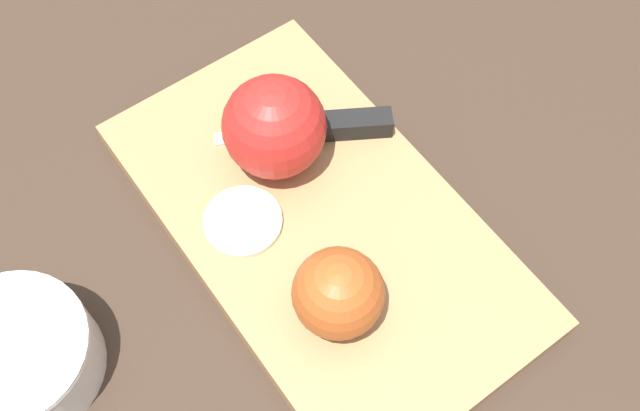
{
  "coord_description": "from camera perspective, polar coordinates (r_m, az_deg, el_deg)",
  "views": [
    {
      "loc": [
        -0.2,
        0.2,
        0.55
      ],
      "look_at": [
        0.0,
        0.0,
        0.04
      ],
      "focal_mm": 42.0,
      "sensor_mm": 36.0,
      "label": 1
    }
  ],
  "objects": [
    {
      "name": "apple_half_left",
      "position": [
        0.53,
        1.39,
        -6.67
      ],
      "size": [
        0.07,
        0.07,
        0.07
      ],
      "rotation": [
        0.0,
        0.0,
        5.54
      ],
      "color": "#AD4C1E",
      "rests_on": "cutting_board"
    },
    {
      "name": "ground_plane",
      "position": [
        0.62,
        -0.0,
        -1.9
      ],
      "size": [
        4.0,
        4.0,
        0.0
      ],
      "primitive_type": "plane",
      "color": "#38281E"
    },
    {
      "name": "apple_slice",
      "position": [
        0.6,
        -5.9,
        -1.2
      ],
      "size": [
        0.06,
        0.06,
        0.01
      ],
      "color": "beige",
      "rests_on": "cutting_board"
    },
    {
      "name": "cutting_board",
      "position": [
        0.61,
        -0.0,
        -1.42
      ],
      "size": [
        0.4,
        0.27,
        0.02
      ],
      "color": "#A37A4C",
      "rests_on": "ground_plane"
    },
    {
      "name": "apple_half_right",
      "position": [
        0.59,
        -3.48,
        6.01
      ],
      "size": [
        0.08,
        0.08,
        0.08
      ],
      "rotation": [
        0.0,
        0.0,
        4.47
      ],
      "color": "red",
      "rests_on": "cutting_board"
    },
    {
      "name": "knife",
      "position": [
        0.63,
        1.88,
        6.1
      ],
      "size": [
        0.11,
        0.12,
        0.02
      ],
      "rotation": [
        0.0,
        0.0,
        0.85
      ],
      "color": "silver",
      "rests_on": "cutting_board"
    },
    {
      "name": "bowl",
      "position": [
        0.59,
        -22.1,
        -10.54
      ],
      "size": [
        0.11,
        0.11,
        0.05
      ],
      "color": "silver",
      "rests_on": "ground_plane"
    }
  ]
}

